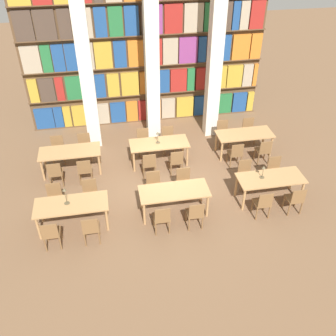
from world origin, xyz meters
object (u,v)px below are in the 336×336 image
reading_table_3 (70,153)px  chair_19 (168,138)px  chair_11 (275,170)px  chair_17 (143,141)px  chair_12 (55,173)px  reading_table_5 (244,136)px  reading_table_4 (159,145)px  chair_6 (195,214)px  pillar_center (152,58)px  reading_table_0 (72,207)px  chair_21 (223,132)px  chair_3 (90,194)px  desk_lamp_0 (65,193)px  chair_14 (85,170)px  reading_table_2 (270,180)px  chair_22 (263,151)px  reading_table_1 (174,193)px  pillar_left (85,62)px  chair_2 (91,228)px  chair_1 (55,198)px  chair_0 (51,233)px  chair_8 (263,203)px  chair_5 (154,185)px  chair_15 (85,146)px  chair_16 (149,164)px  chair_9 (245,173)px  desk_lamp_2 (158,136)px  chair_23 (249,130)px  pillar_right (215,54)px  chair_10 (295,199)px  chair_18 (176,161)px  chair_7 (184,182)px  desk_lamp_1 (263,170)px  chair_13 (58,148)px

reading_table_3 → chair_19: chair_19 is taller
chair_11 → chair_17: size_ratio=1.00×
chair_12 → reading_table_5: chair_12 is taller
reading_table_4 → chair_6: bearing=-82.1°
pillar_center → reading_table_0: bearing=-124.0°
reading_table_3 → chair_21: chair_21 is taller
chair_3 → chair_6: (2.69, -1.33, 0.00)m
desk_lamp_0 → chair_21: desk_lamp_0 is taller
pillar_center → chair_14: 4.17m
pillar_center → chair_12: 4.74m
chair_3 → reading_table_2: chair_3 is taller
chair_22 → pillar_center: bearing=145.8°
chair_3 → reading_table_1: (2.26, -0.64, 0.19)m
pillar_center → chair_21: size_ratio=6.70×
pillar_left → chair_12: 3.58m
chair_2 → chair_1: bearing=125.0°
pillar_center → chair_3: (-2.31, -3.43, -2.51)m
chair_0 → chair_8: 5.56m
chair_21 → chair_5: bearing=41.5°
chair_15 → chair_16: bearing=144.3°
chair_11 → chair_22: size_ratio=1.00×
chair_9 → desk_lamp_2: bearing=-35.8°
chair_8 → reading_table_4: (-2.34, 3.07, 0.19)m
chair_17 → chair_23: same height
chair_3 → chair_14: (-0.14, 1.17, 0.00)m
reading_table_1 → pillar_center: bearing=89.4°
pillar_right → chair_8: size_ratio=6.70×
chair_6 → chair_16: same height
chair_6 → chair_10: bearing=1.4°
chair_16 → chair_19: same height
chair_3 → chair_5: 1.81m
chair_16 → chair_2: bearing=-126.0°
reading_table_4 → desk_lamp_2: desk_lamp_2 is taller
chair_12 → chair_18: (3.69, -0.04, 0.00)m
reading_table_4 → reading_table_1: bearing=-89.8°
chair_15 → reading_table_4: 2.51m
desk_lamp_0 → chair_23: 6.98m
chair_16 → reading_table_5: (3.35, 0.75, 0.19)m
chair_2 → reading_table_2: (5.07, 0.81, 0.19)m
chair_11 → chair_18: bearing=-19.6°
reading_table_1 → chair_7: chair_7 is taller
chair_15 → chair_19: bearing=179.3°
reading_table_1 → chair_5: bearing=123.6°
reading_table_2 → chair_17: chair_17 is taller
chair_15 → chair_18: same height
reading_table_4 → chair_15: bearing=163.2°
pillar_left → chair_7: bearing=-53.5°
chair_19 → reading_table_5: 2.58m
desk_lamp_1 → reading_table_5: bearing=81.5°
pillar_center → chair_13: 4.25m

